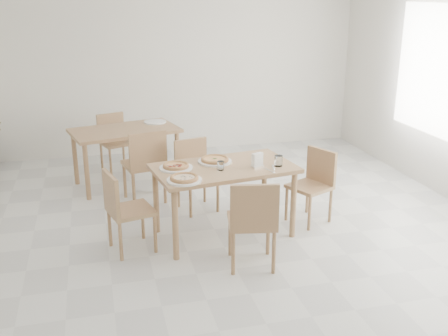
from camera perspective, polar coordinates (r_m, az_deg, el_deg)
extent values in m
plane|color=silver|center=(5.29, 0.03, -8.64)|extent=(7.00, 7.00, 0.00)
plane|color=silver|center=(8.20, -6.16, 11.35)|extent=(6.00, 0.00, 6.00)
cube|color=#A57855|center=(5.29, 0.00, -0.04)|extent=(1.51, 0.99, 0.04)
cylinder|color=#A57855|center=(4.94, -5.32, -6.20)|extent=(0.06, 0.06, 0.71)
cylinder|color=#A57855|center=(5.42, 7.55, -3.99)|extent=(0.06, 0.06, 0.71)
cylinder|color=#A57855|center=(5.52, -7.40, -3.54)|extent=(0.06, 0.06, 0.71)
cylinder|color=#A57855|center=(5.95, 4.39, -1.77)|extent=(0.06, 0.06, 0.71)
cube|color=tan|center=(4.81, 3.03, -5.80)|extent=(0.50, 0.50, 0.04)
cube|color=tan|center=(4.54, 3.35, -4.24)|extent=(0.43, 0.12, 0.41)
cylinder|color=tan|center=(5.09, 4.82, -7.23)|extent=(0.04, 0.04, 0.42)
cylinder|color=tan|center=(5.06, 0.68, -7.36)|extent=(0.04, 0.04, 0.42)
cylinder|color=tan|center=(4.77, 5.44, -9.13)|extent=(0.04, 0.04, 0.42)
cylinder|color=tan|center=(4.73, 1.00, -9.30)|extent=(0.04, 0.04, 0.42)
cube|color=tan|center=(6.03, -2.90, -0.90)|extent=(0.49, 0.49, 0.04)
cube|color=tan|center=(6.12, -3.66, 1.45)|extent=(0.40, 0.13, 0.38)
cylinder|color=tan|center=(5.89, -3.67, -3.63)|extent=(0.03, 0.03, 0.39)
cylinder|color=tan|center=(6.03, -0.69, -3.06)|extent=(0.03, 0.03, 0.39)
cylinder|color=tan|center=(6.18, -4.99, -2.56)|extent=(0.03, 0.03, 0.39)
cylinder|color=tan|center=(6.32, -2.13, -2.04)|extent=(0.03, 0.03, 0.39)
cube|color=tan|center=(5.17, -10.10, -4.58)|extent=(0.49, 0.49, 0.04)
cube|color=tan|center=(5.04, -12.20, -2.73)|extent=(0.14, 0.40, 0.38)
cylinder|color=tan|center=(5.16, -7.50, -7.12)|extent=(0.03, 0.03, 0.39)
cylinder|color=tan|center=(5.45, -8.84, -5.71)|extent=(0.03, 0.03, 0.39)
cylinder|color=tan|center=(5.06, -11.18, -7.87)|extent=(0.03, 0.03, 0.39)
cylinder|color=tan|center=(5.36, -12.33, -6.38)|extent=(0.03, 0.03, 0.39)
cube|color=tan|center=(5.79, 9.27, -2.04)|extent=(0.53, 0.53, 0.04)
cube|color=tan|center=(5.85, 10.55, 0.26)|extent=(0.20, 0.38, 0.38)
cylinder|color=tan|center=(5.85, 6.82, -3.91)|extent=(0.03, 0.03, 0.39)
cylinder|color=tan|center=(5.64, 9.29, -4.91)|extent=(0.03, 0.03, 0.39)
cylinder|color=tan|center=(6.09, 9.05, -3.11)|extent=(0.03, 0.03, 0.39)
cylinder|color=tan|center=(5.89, 11.50, -4.04)|extent=(0.03, 0.03, 0.39)
cylinder|color=white|center=(5.42, -1.01, 0.73)|extent=(0.35, 0.35, 0.02)
cylinder|color=white|center=(4.89, -4.34, -1.33)|extent=(0.33, 0.33, 0.02)
cylinder|color=white|center=(5.24, -5.25, 0.02)|extent=(0.33, 0.33, 0.02)
cylinder|color=tan|center=(5.41, -1.01, 0.88)|extent=(0.37, 0.37, 0.01)
torus|color=tan|center=(5.41, -1.01, 0.98)|extent=(0.37, 0.37, 0.03)
cylinder|color=#C36522|center=(5.41, -1.01, 0.97)|extent=(0.29, 0.29, 0.01)
ellipsoid|color=#184C11|center=(5.41, -1.01, 1.04)|extent=(0.05, 0.03, 0.01)
cylinder|color=tan|center=(4.89, -4.35, -1.16)|extent=(0.28, 0.28, 0.01)
torus|color=tan|center=(4.88, -4.35, -1.05)|extent=(0.28, 0.28, 0.03)
cylinder|color=#FDEBD0|center=(4.88, -4.35, -1.06)|extent=(0.22, 0.22, 0.01)
cylinder|color=tan|center=(5.23, -5.25, 0.18)|extent=(0.32, 0.32, 0.01)
torus|color=tan|center=(5.23, -5.26, 0.28)|extent=(0.32, 0.32, 0.03)
cylinder|color=#C36522|center=(5.23, -5.26, 0.27)|extent=(0.25, 0.25, 0.01)
cylinder|color=white|center=(5.31, 5.95, 0.79)|extent=(0.08, 0.08, 0.11)
cylinder|color=white|center=(5.17, -0.37, 0.26)|extent=(0.07, 0.07, 0.09)
cube|color=silver|center=(5.28, 3.63, 0.21)|extent=(0.14, 0.11, 0.01)
cube|color=white|center=(5.26, 3.65, 0.95)|extent=(0.13, 0.09, 0.13)
cube|color=silver|center=(5.26, 5.39, 0.04)|extent=(0.06, 0.17, 0.01)
cube|color=silver|center=(5.18, 4.96, -0.27)|extent=(0.07, 0.17, 0.01)
cube|color=tan|center=(6.87, -10.77, 4.03)|extent=(1.47, 1.05, 0.04)
cylinder|color=tan|center=(6.55, -14.71, -0.42)|extent=(0.06, 0.06, 0.71)
cylinder|color=tan|center=(6.89, -5.09, 1.07)|extent=(0.06, 0.06, 0.71)
cylinder|color=tan|center=(7.12, -15.90, 1.02)|extent=(0.06, 0.06, 0.71)
cylinder|color=tan|center=(7.44, -6.95, 2.34)|extent=(0.06, 0.06, 0.71)
cube|color=tan|center=(6.35, -8.74, 0.39)|extent=(0.53, 0.53, 0.04)
cube|color=tan|center=(6.10, -8.27, 1.95)|extent=(0.45, 0.13, 0.43)
cylinder|color=tan|center=(6.66, -7.56, -0.89)|extent=(0.04, 0.04, 0.44)
cylinder|color=tan|center=(6.55, -10.75, -1.37)|extent=(0.04, 0.04, 0.44)
cylinder|color=tan|center=(6.31, -6.44, -1.94)|extent=(0.04, 0.04, 0.44)
cylinder|color=tan|center=(6.21, -9.79, -2.47)|extent=(0.04, 0.04, 0.44)
cube|color=tan|center=(7.54, -11.65, 2.69)|extent=(0.50, 0.50, 0.04)
cube|color=tan|center=(7.65, -12.25, 4.47)|extent=(0.38, 0.16, 0.37)
cylinder|color=tan|center=(7.39, -12.25, 0.62)|extent=(0.03, 0.03, 0.38)
cylinder|color=tan|center=(7.51, -9.87, 1.06)|extent=(0.03, 0.03, 0.38)
cylinder|color=tan|center=(7.69, -13.18, 1.26)|extent=(0.03, 0.03, 0.38)
cylinder|color=tan|center=(7.81, -10.87, 1.68)|extent=(0.03, 0.03, 0.38)
cylinder|color=white|center=(7.14, -7.52, 4.99)|extent=(0.30, 0.30, 0.02)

